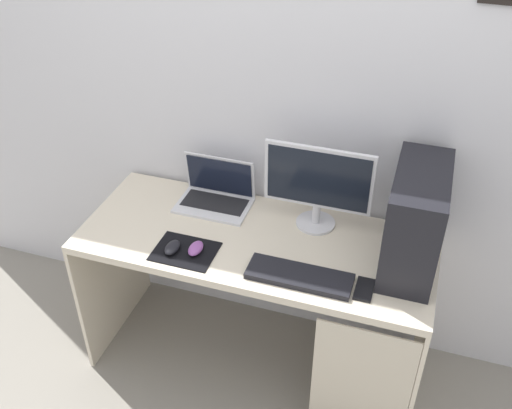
# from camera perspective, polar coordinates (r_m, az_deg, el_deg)

# --- Properties ---
(ground_plane) EXTENTS (8.00, 8.00, 0.00)m
(ground_plane) POSITION_cam_1_polar(r_m,az_deg,el_deg) (3.06, -0.00, -14.61)
(ground_plane) COLOR gray
(wall_back) EXTENTS (4.00, 0.05, 2.60)m
(wall_back) POSITION_cam_1_polar(r_m,az_deg,el_deg) (2.53, 2.59, 11.02)
(wall_back) COLOR silver
(wall_back) RESTS_ON ground_plane
(desk) EXTENTS (1.53, 0.62, 0.77)m
(desk) POSITION_cam_1_polar(r_m,az_deg,el_deg) (2.60, 0.34, -6.17)
(desk) COLOR beige
(desk) RESTS_ON ground_plane
(pc_tower) EXTENTS (0.20, 0.46, 0.42)m
(pc_tower) POSITION_cam_1_polar(r_m,az_deg,el_deg) (2.36, 15.27, -1.47)
(pc_tower) COLOR black
(pc_tower) RESTS_ON desk
(monitor) EXTENTS (0.47, 0.17, 0.39)m
(monitor) POSITION_cam_1_polar(r_m,az_deg,el_deg) (2.48, 6.06, 1.92)
(monitor) COLOR silver
(monitor) RESTS_ON desk
(laptop) EXTENTS (0.34, 0.22, 0.22)m
(laptop) POSITION_cam_1_polar(r_m,az_deg,el_deg) (2.71, -3.95, 0.95)
(laptop) COLOR silver
(laptop) RESTS_ON desk
(keyboard) EXTENTS (0.42, 0.14, 0.02)m
(keyboard) POSITION_cam_1_polar(r_m,az_deg,el_deg) (2.33, 4.26, -6.99)
(keyboard) COLOR black
(keyboard) RESTS_ON desk
(mousepad) EXTENTS (0.26, 0.20, 0.00)m
(mousepad) POSITION_cam_1_polar(r_m,az_deg,el_deg) (2.47, -6.93, -4.55)
(mousepad) COLOR black
(mousepad) RESTS_ON desk
(mouse_left) EXTENTS (0.06, 0.10, 0.03)m
(mouse_left) POSITION_cam_1_polar(r_m,az_deg,el_deg) (2.45, -5.90, -4.28)
(mouse_left) COLOR #8C4C99
(mouse_left) RESTS_ON mousepad
(mouse_right) EXTENTS (0.06, 0.10, 0.03)m
(mouse_right) POSITION_cam_1_polar(r_m,az_deg,el_deg) (2.46, -8.16, -4.17)
(mouse_right) COLOR black
(mouse_right) RESTS_ON mousepad
(cell_phone) EXTENTS (0.07, 0.13, 0.01)m
(cell_phone) POSITION_cam_1_polar(r_m,az_deg,el_deg) (2.31, 10.52, -8.14)
(cell_phone) COLOR black
(cell_phone) RESTS_ON desk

